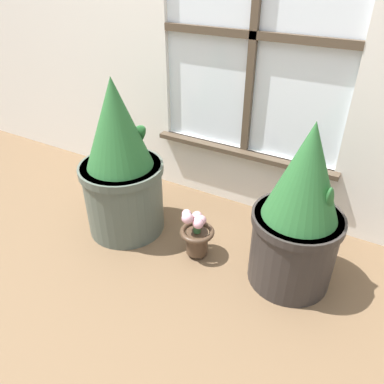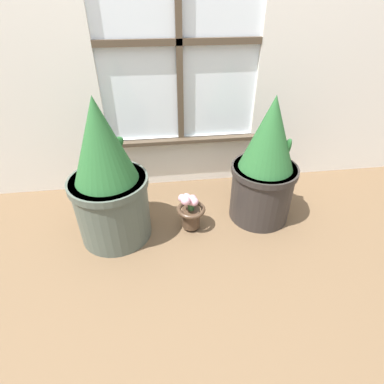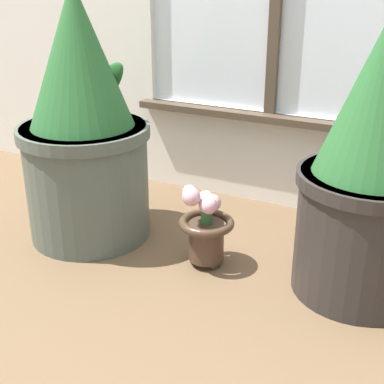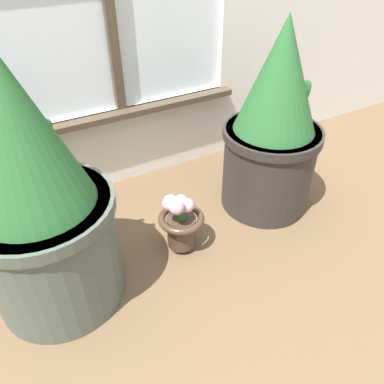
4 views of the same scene
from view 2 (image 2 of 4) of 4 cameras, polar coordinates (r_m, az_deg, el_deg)
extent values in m
plane|color=brown|center=(1.61, 0.64, -10.92)|extent=(10.00, 10.00, 0.00)
cube|color=silver|center=(2.07, -2.01, 6.40)|extent=(0.93, 0.05, 0.33)
cube|color=white|center=(1.84, -2.57, 26.78)|extent=(0.93, 0.02, 1.12)
cube|color=#4C3D2D|center=(1.82, -2.48, 26.65)|extent=(0.04, 0.02, 1.12)
cube|color=#4C3D2D|center=(1.82, -2.48, 26.65)|extent=(0.93, 0.02, 0.04)
cube|color=#4C3D2D|center=(1.96, -1.97, 9.76)|extent=(0.99, 0.06, 0.02)
cylinder|color=#4C564C|center=(1.64, -14.82, -2.89)|extent=(0.38, 0.38, 0.36)
cylinder|color=#4C564C|center=(1.55, -15.71, 1.89)|extent=(0.40, 0.40, 0.04)
cylinder|color=#38281E|center=(1.54, -15.79, 2.29)|extent=(0.35, 0.35, 0.01)
cone|color=#28602D|center=(1.44, -17.12, 9.37)|extent=(0.31, 0.31, 0.41)
ellipsoid|color=#28602D|center=(1.57, -15.37, 7.66)|extent=(0.20, 0.07, 0.20)
cylinder|color=#2D2826|center=(1.77, 13.03, 0.02)|extent=(0.35, 0.35, 0.34)
cylinder|color=#2D2826|center=(1.69, 13.69, 4.20)|extent=(0.37, 0.37, 0.03)
cylinder|color=#38281E|center=(1.69, 13.75, 4.54)|extent=(0.32, 0.32, 0.01)
cone|color=#28602D|center=(1.60, 14.75, 10.75)|extent=(0.29, 0.29, 0.39)
ellipsoid|color=#28602D|center=(1.67, 17.45, 7.67)|extent=(0.03, 0.13, 0.18)
sphere|color=#473323|center=(1.76, -0.34, -5.73)|extent=(0.02, 0.02, 0.02)
sphere|color=#473323|center=(1.72, -1.18, -7.02)|extent=(0.02, 0.02, 0.02)
sphere|color=#473323|center=(1.72, 0.96, -6.84)|extent=(0.02, 0.02, 0.02)
cylinder|color=#473323|center=(1.69, -0.19, -4.86)|extent=(0.10, 0.10, 0.12)
torus|color=#473323|center=(1.65, -0.20, -3.33)|extent=(0.16, 0.16, 0.02)
cylinder|color=#386633|center=(1.63, -0.20, -2.46)|extent=(0.03, 0.03, 0.06)
sphere|color=#DB9EAD|center=(1.62, -0.20, -1.82)|extent=(0.05, 0.05, 0.05)
sphere|color=#DB9EAD|center=(1.63, 0.08, -1.31)|extent=(0.05, 0.05, 0.05)
sphere|color=#DB9EAD|center=(1.65, -1.07, -1.09)|extent=(0.05, 0.05, 0.05)
sphere|color=#DB9EAD|center=(1.59, -1.91, -1.16)|extent=(0.04, 0.04, 0.04)
sphere|color=#DB9EAD|center=(1.57, -1.22, -1.66)|extent=(0.05, 0.05, 0.05)
sphere|color=#DB9EAD|center=(1.60, 0.38, -1.86)|extent=(0.05, 0.05, 0.05)
camera|label=1|loc=(0.81, 78.78, 11.40)|focal=35.00mm
camera|label=3|loc=(0.82, 65.92, -14.49)|focal=50.00mm
camera|label=4|loc=(0.54, -37.31, 7.39)|focal=35.00mm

